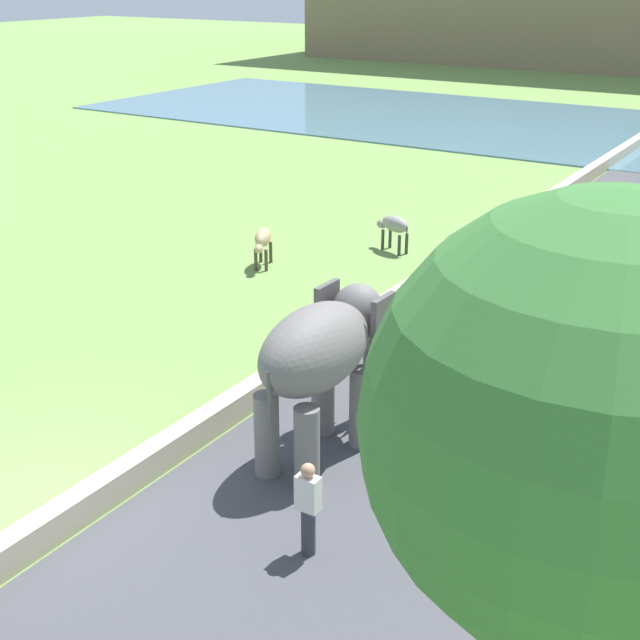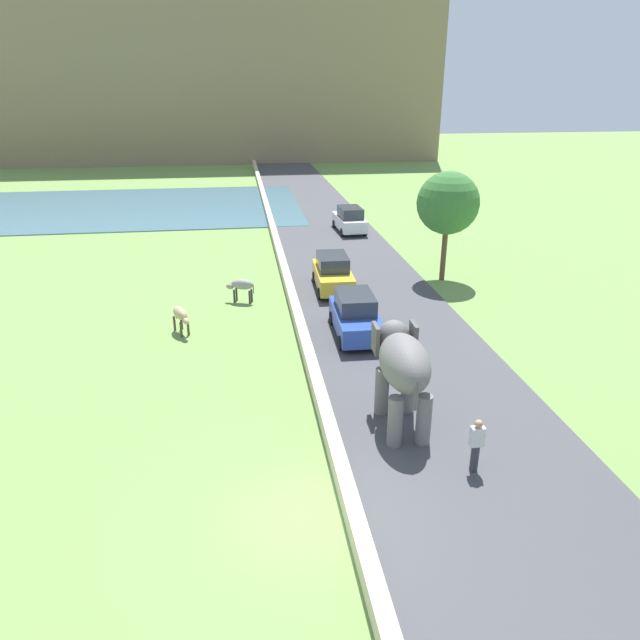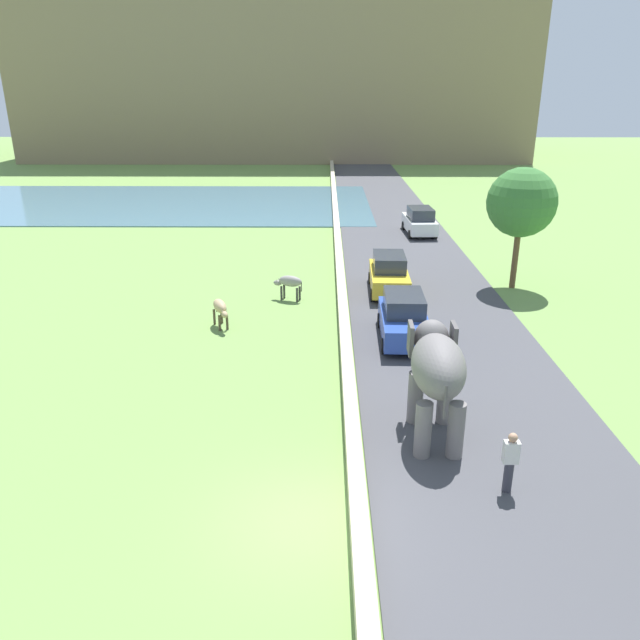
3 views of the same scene
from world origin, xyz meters
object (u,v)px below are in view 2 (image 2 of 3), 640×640
(person_beside_elephant, at_px, (476,445))
(car_blue, at_px, (355,315))
(elephant, at_px, (402,365))
(car_yellow, at_px, (333,273))
(cow_grey, at_px, (241,286))
(cow_tan, at_px, (181,315))
(car_white, at_px, (350,220))

(person_beside_elephant, height_order, car_blue, car_blue)
(elephant, height_order, car_yellow, elephant)
(person_beside_elephant, distance_m, cow_grey, 15.29)
(cow_tan, bearing_deg, elephant, -48.44)
(car_blue, distance_m, car_yellow, 5.78)
(elephant, distance_m, car_yellow, 12.68)
(car_yellow, bearing_deg, car_white, 75.25)
(person_beside_elephant, bearing_deg, cow_grey, 112.99)
(person_beside_elephant, xyz_separation_m, car_white, (1.78, 27.17, 0.03))
(car_blue, distance_m, cow_grey, 6.54)
(car_white, relative_size, car_yellow, 1.00)
(elephant, height_order, cow_grey, elephant)
(cow_grey, bearing_deg, person_beside_elephant, -67.01)
(car_blue, bearing_deg, person_beside_elephant, -81.71)
(elephant, xyz_separation_m, cow_grey, (-4.60, 11.50, -1.20))
(car_white, height_order, car_yellow, same)
(elephant, height_order, person_beside_elephant, elephant)
(elephant, relative_size, car_white, 0.85)
(person_beside_elephant, relative_size, car_blue, 0.40)
(cow_tan, xyz_separation_m, cow_grey, (2.56, 3.42, 0.00))
(elephant, bearing_deg, car_yellow, 90.02)
(car_yellow, relative_size, cow_grey, 2.86)
(car_blue, height_order, cow_tan, car_blue)
(car_white, relative_size, cow_grey, 2.88)
(car_yellow, height_order, cow_grey, car_yellow)
(cow_grey, bearing_deg, car_blue, -45.34)
(elephant, distance_m, person_beside_elephant, 3.14)
(elephant, relative_size, car_blue, 0.86)
(car_yellow, bearing_deg, person_beside_elephant, -84.84)
(cow_grey, bearing_deg, car_white, 59.38)
(cow_tan, distance_m, cow_grey, 4.28)
(car_white, distance_m, cow_tan, 19.47)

